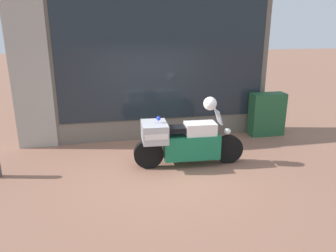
% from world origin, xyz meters
% --- Properties ---
extents(ground_plane, '(60.00, 60.00, 0.00)m').
position_xyz_m(ground_plane, '(0.00, 0.00, 0.00)').
color(ground_plane, '#8E604C').
extents(shop_building, '(6.39, 0.55, 3.96)m').
position_xyz_m(shop_building, '(-0.42, 2.00, 1.99)').
color(shop_building, '#6B6056').
rests_on(shop_building, ground).
extents(window_display, '(5.04, 0.30, 2.02)m').
position_xyz_m(window_display, '(0.38, 2.03, 0.48)').
color(window_display, slate).
rests_on(window_display, ground).
extents(paramedic_motorcycle, '(2.35, 0.70, 1.20)m').
position_xyz_m(paramedic_motorcycle, '(0.43, -0.00, 0.56)').
color(paramedic_motorcycle, black).
rests_on(paramedic_motorcycle, ground).
extents(utility_cabinet, '(0.92, 0.40, 1.14)m').
position_xyz_m(utility_cabinet, '(3.16, 1.52, 0.57)').
color(utility_cabinet, '#235633').
rests_on(utility_cabinet, ground).
extents(white_helmet, '(0.28, 0.28, 0.28)m').
position_xyz_m(white_helmet, '(1.00, -0.03, 1.34)').
color(white_helmet, white).
rests_on(white_helmet, paramedic_motorcycle).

